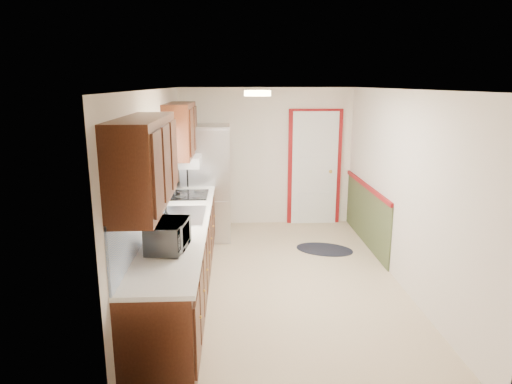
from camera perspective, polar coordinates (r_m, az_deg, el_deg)
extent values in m
cube|color=#C4AE8A|center=(5.98, 3.00, -10.97)|extent=(3.20, 5.20, 0.12)
cube|color=white|center=(5.44, 3.31, 12.70)|extent=(3.20, 5.20, 0.12)
cube|color=silver|center=(8.03, 1.31, 4.37)|extent=(3.20, 0.10, 2.40)
cube|color=silver|center=(3.23, 7.77, -9.87)|extent=(3.20, 0.10, 2.40)
cube|color=silver|center=(5.64, -12.20, 0.12)|extent=(0.10, 5.20, 2.40)
cube|color=silver|center=(5.93, 17.71, 0.45)|extent=(0.10, 5.20, 2.40)
cube|color=#3A190D|center=(5.53, -9.21, -8.14)|extent=(0.60, 4.00, 0.90)
cube|color=white|center=(5.38, -9.24, -3.48)|extent=(0.63, 4.00, 0.04)
cube|color=#5585CE|center=(5.34, -12.59, -0.46)|extent=(0.02, 4.00, 0.55)
cube|color=#3A190D|center=(3.94, -13.80, 3.62)|extent=(0.35, 1.40, 0.75)
cube|color=#3A190D|center=(6.59, -9.44, 7.66)|extent=(0.35, 1.20, 0.75)
cube|color=white|center=(5.36, -12.60, 4.00)|extent=(0.02, 1.00, 0.90)
cube|color=#D55628|center=(5.31, -12.31, 7.74)|extent=(0.05, 1.12, 0.24)
cube|color=#B7B7BC|center=(5.47, -9.19, -2.93)|extent=(0.52, 0.82, 0.02)
cube|color=white|center=(6.69, -8.82, 3.88)|extent=(0.45, 0.60, 0.15)
cube|color=maroon|center=(8.14, 7.31, 2.96)|extent=(0.94, 0.05, 2.08)
cube|color=white|center=(8.12, 7.34, 2.93)|extent=(0.80, 0.04, 2.00)
cube|color=#434E2B|center=(7.35, 13.60, -2.87)|extent=(0.02, 2.30, 0.90)
cube|color=maroon|center=(7.23, 13.70, 0.70)|extent=(0.04, 2.30, 0.06)
cylinder|color=#FFD88C|center=(5.22, 0.19, 12.25)|extent=(0.30, 0.30, 0.06)
imported|color=white|center=(4.36, -10.96, -5.01)|extent=(0.33, 0.52, 0.33)
cube|color=#B7B7BC|center=(7.34, -6.24, 1.17)|extent=(0.77, 0.72, 1.83)
cylinder|color=black|center=(7.00, -8.49, -0.29)|extent=(0.02, 0.02, 1.28)
ellipsoid|color=black|center=(7.07, 8.55, -7.10)|extent=(1.00, 0.83, 0.01)
cube|color=black|center=(6.44, -8.23, -0.34)|extent=(0.49, 0.59, 0.02)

